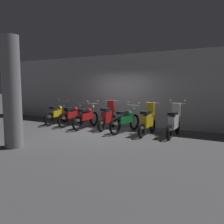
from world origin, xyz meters
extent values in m
plane|color=#4C4C4F|center=(0.00, 0.00, 0.00)|extent=(80.00, 80.00, 0.00)
cube|color=#ADADB2|center=(0.00, 2.09, 1.61)|extent=(16.00, 0.30, 3.22)
torus|color=black|center=(-2.86, 1.16, 0.33)|extent=(0.19, 0.66, 0.65)
torus|color=black|center=(-2.66, -0.12, 0.33)|extent=(0.19, 0.66, 0.65)
cube|color=gold|center=(-2.76, 0.52, 0.52)|extent=(0.34, 0.86, 0.28)
ellipsoid|color=gold|center=(-2.78, 0.68, 0.73)|extent=(0.32, 0.47, 0.22)
cube|color=black|center=(-2.73, 0.34, 0.80)|extent=(0.32, 0.55, 0.10)
cylinder|color=#B7BABF|center=(-2.84, 1.06, 1.02)|extent=(0.56, 0.12, 0.04)
sphere|color=#B7BABF|center=(-3.10, 1.02, 1.12)|extent=(0.07, 0.07, 0.07)
sphere|color=#B7BABF|center=(-2.58, 1.10, 1.12)|extent=(0.07, 0.07, 0.07)
cylinder|color=#B7BABF|center=(-2.85, 1.11, 0.65)|extent=(0.08, 0.17, 0.65)
sphere|color=silver|center=(-2.85, 1.11, 0.87)|extent=(0.12, 0.12, 0.12)
cube|color=white|center=(-2.66, -0.10, 0.43)|extent=(0.16, 0.04, 0.10)
torus|color=black|center=(-1.86, 1.16, 0.33)|extent=(0.11, 0.65, 0.65)
torus|color=black|center=(-1.82, -0.14, 0.33)|extent=(0.11, 0.65, 0.65)
cube|color=red|center=(-1.84, 0.51, 0.52)|extent=(0.25, 0.84, 0.28)
ellipsoid|color=red|center=(-1.84, 0.66, 0.73)|extent=(0.27, 0.45, 0.22)
cube|color=black|center=(-1.83, 0.33, 0.80)|extent=(0.26, 0.53, 0.10)
cylinder|color=#B7BABF|center=(-1.86, 1.05, 1.02)|extent=(0.56, 0.05, 0.04)
sphere|color=#B7BABF|center=(-2.12, 1.04, 1.12)|extent=(0.07, 0.07, 0.07)
sphere|color=#B7BABF|center=(-1.60, 1.06, 1.12)|extent=(0.07, 0.07, 0.07)
cylinder|color=#B7BABF|center=(-1.86, 1.11, 0.65)|extent=(0.06, 0.16, 0.65)
sphere|color=silver|center=(-1.86, 1.11, 0.87)|extent=(0.12, 0.12, 0.12)
cube|color=white|center=(-1.82, -0.12, 0.43)|extent=(0.16, 0.02, 0.10)
torus|color=black|center=(-0.96, 0.94, 0.33)|extent=(0.13, 0.65, 0.65)
torus|color=black|center=(-0.88, -0.35, 0.33)|extent=(0.13, 0.65, 0.65)
cube|color=red|center=(-0.92, 0.30, 0.52)|extent=(0.27, 0.84, 0.28)
ellipsoid|color=red|center=(-0.93, 0.45, 0.73)|extent=(0.29, 0.45, 0.22)
cube|color=black|center=(-0.91, 0.11, 0.80)|extent=(0.27, 0.53, 0.10)
cylinder|color=#B7BABF|center=(-0.95, 0.84, 1.02)|extent=(0.56, 0.07, 0.04)
sphere|color=#B7BABF|center=(-1.21, 0.83, 1.12)|extent=(0.07, 0.07, 0.07)
sphere|color=#B7BABF|center=(-0.69, 0.86, 1.12)|extent=(0.07, 0.07, 0.07)
cylinder|color=#B7BABF|center=(-0.96, 0.89, 0.65)|extent=(0.07, 0.16, 0.65)
sphere|color=silver|center=(-0.96, 0.89, 0.87)|extent=(0.12, 0.12, 0.12)
cube|color=white|center=(-0.88, -0.33, 0.43)|extent=(0.16, 0.02, 0.10)
torus|color=black|center=(-0.06, 1.10, 0.27)|extent=(0.14, 0.54, 0.53)
torus|color=black|center=(0.06, -0.05, 0.27)|extent=(0.14, 0.54, 0.53)
cube|color=red|center=(0.00, 0.52, 0.54)|extent=(0.29, 0.75, 0.44)
cube|color=red|center=(-0.04, 0.87, 0.94)|extent=(0.29, 0.15, 0.48)
cube|color=black|center=(0.02, 0.36, 0.85)|extent=(0.29, 0.54, 0.10)
cylinder|color=#B7BABF|center=(-0.05, 1.00, 1.16)|extent=(0.56, 0.09, 0.04)
cylinder|color=#B7BABF|center=(-0.05, 1.05, 0.69)|extent=(0.07, 0.15, 0.85)
sphere|color=silver|center=(-0.05, 1.05, 1.01)|extent=(0.12, 0.12, 0.12)
cube|color=white|center=(0.06, -0.03, 0.36)|extent=(0.16, 0.03, 0.10)
torus|color=black|center=(1.01, 0.98, 0.33)|extent=(0.18, 0.66, 0.65)
torus|color=black|center=(0.83, -0.30, 0.33)|extent=(0.18, 0.66, 0.65)
cube|color=#197238|center=(0.92, 0.34, 0.52)|extent=(0.34, 0.85, 0.28)
ellipsoid|color=#197238|center=(0.94, 0.50, 0.73)|extent=(0.32, 0.47, 0.22)
cube|color=black|center=(0.89, 0.16, 0.80)|extent=(0.31, 0.55, 0.10)
cylinder|color=#B7BABF|center=(1.00, 0.88, 1.02)|extent=(0.56, 0.12, 0.04)
sphere|color=#B7BABF|center=(0.74, 0.92, 1.12)|extent=(0.07, 0.07, 0.07)
sphere|color=#B7BABF|center=(1.25, 0.84, 1.12)|extent=(0.07, 0.07, 0.07)
cylinder|color=#B7BABF|center=(1.00, 0.93, 0.65)|extent=(0.08, 0.17, 0.65)
sphere|color=silver|center=(1.00, 0.93, 0.87)|extent=(0.12, 0.12, 0.12)
cube|color=white|center=(0.83, -0.28, 0.43)|extent=(0.16, 0.03, 0.10)
torus|color=black|center=(1.82, 0.86, 0.27)|extent=(0.10, 0.53, 0.53)
torus|color=black|center=(1.85, -0.29, 0.27)|extent=(0.10, 0.53, 0.53)
cube|color=gold|center=(1.84, 0.29, 0.54)|extent=(0.24, 0.74, 0.44)
cube|color=gold|center=(1.83, 0.63, 0.94)|extent=(0.28, 0.13, 0.48)
cube|color=black|center=(1.84, 0.13, 0.85)|extent=(0.25, 0.53, 0.10)
cylinder|color=#B7BABF|center=(1.83, 0.77, 1.16)|extent=(0.56, 0.05, 0.04)
cylinder|color=#B7BABF|center=(1.83, 0.82, 0.69)|extent=(0.06, 0.15, 0.85)
sphere|color=silver|center=(1.83, 0.82, 1.01)|extent=(0.12, 0.12, 0.12)
cube|color=white|center=(1.85, -0.26, 0.36)|extent=(0.16, 0.02, 0.10)
torus|color=black|center=(2.74, 1.05, 0.27)|extent=(0.10, 0.53, 0.53)
torus|color=black|center=(2.77, -0.10, 0.27)|extent=(0.10, 0.53, 0.53)
cube|color=silver|center=(2.76, 0.48, 0.54)|extent=(0.24, 0.74, 0.44)
cube|color=silver|center=(2.75, 0.82, 0.94)|extent=(0.28, 0.13, 0.48)
cube|color=black|center=(2.76, 0.32, 0.85)|extent=(0.25, 0.53, 0.10)
cylinder|color=#B7BABF|center=(2.74, 0.96, 1.16)|extent=(0.56, 0.05, 0.04)
sphere|color=#B7BABF|center=(2.48, 0.95, 1.26)|extent=(0.07, 0.07, 0.07)
sphere|color=#B7BABF|center=(3.00, 0.97, 1.26)|extent=(0.07, 0.07, 0.07)
cylinder|color=#B7BABF|center=(2.74, 1.01, 0.69)|extent=(0.06, 0.15, 0.85)
sphere|color=silver|center=(2.74, 1.01, 1.01)|extent=(0.12, 0.12, 0.12)
cube|color=white|center=(2.77, -0.07, 0.36)|extent=(0.16, 0.02, 0.10)
cylinder|color=gray|center=(-0.94, -3.26, 1.61)|extent=(0.52, 0.52, 3.22)
camera|label=1|loc=(4.97, -7.70, 1.82)|focal=37.78mm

